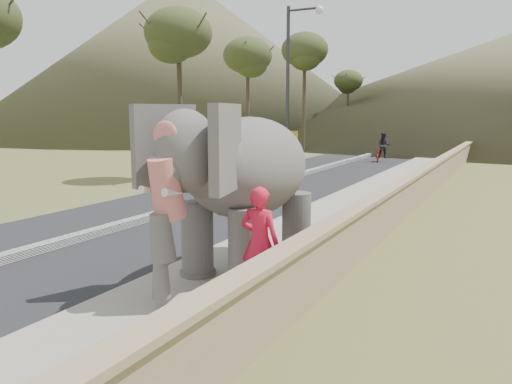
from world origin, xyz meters
TOP-DOWN VIEW (x-y plane):
  - ground at (0.00, 0.00)m, footprint 160.00×160.00m
  - road at (-5.00, 10.00)m, footprint 7.00×120.00m
  - median at (-5.00, 10.00)m, footprint 0.35×120.00m
  - walkway at (0.00, 10.00)m, footprint 3.00×120.00m
  - parapet at (1.65, 10.00)m, footprint 0.30×120.00m
  - lamppost at (-4.69, 16.98)m, footprint 1.76×0.36m
  - signboard at (-4.50, 16.31)m, footprint 0.60×0.08m
  - hill_left at (-38.00, 55.00)m, footprint 60.00×60.00m
  - elephant_and_man at (0.02, 3.89)m, footprint 2.56×4.54m
  - motorcyclist at (-3.22, 28.11)m, footprint 1.30×1.81m
  - trees at (0.37, 29.10)m, footprint 48.24×43.41m

SIDE VIEW (x-z plane):
  - ground at x=0.00m, z-range 0.00..0.00m
  - road at x=-5.00m, z-range 0.00..0.03m
  - walkway at x=0.00m, z-range 0.00..0.15m
  - median at x=-5.00m, z-range 0.00..0.22m
  - parapet at x=1.65m, z-range 0.00..1.10m
  - motorcyclist at x=-3.22m, z-range -0.20..1.75m
  - signboard at x=-4.50m, z-range 0.44..2.84m
  - elephant_and_man at x=0.02m, z-range 0.14..3.31m
  - trees at x=0.37m, z-range -0.83..9.02m
  - lamppost at x=-4.69m, z-range 0.87..8.87m
  - hill_left at x=-38.00m, z-range 0.00..22.00m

